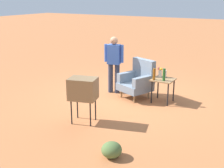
% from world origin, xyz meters
% --- Properties ---
extents(ground_plane, '(60.00, 60.00, 0.00)m').
position_xyz_m(ground_plane, '(0.00, 0.00, 0.00)').
color(ground_plane, '#B76B3D').
extents(armchair, '(0.99, 1.01, 1.06)m').
position_xyz_m(armchair, '(0.33, 0.09, 0.50)').
color(armchair, '#937047').
rests_on(armchair, ground).
extents(side_table, '(0.56, 0.56, 0.64)m').
position_xyz_m(side_table, '(1.07, 0.08, 0.54)').
color(side_table, black).
rests_on(side_table, ground).
extents(tv_on_stand, '(0.70, 0.58, 1.03)m').
position_xyz_m(tv_on_stand, '(0.02, -2.05, 0.78)').
color(tv_on_stand, black).
rests_on(tv_on_stand, ground).
extents(person_standing, '(0.56, 0.29, 1.64)m').
position_xyz_m(person_standing, '(-0.46, 0.12, 0.94)').
color(person_standing, '#2D3347').
rests_on(person_standing, ground).
extents(bottle_tall_amber, '(0.07, 0.07, 0.30)m').
position_xyz_m(bottle_tall_amber, '(0.88, -0.11, 0.79)').
color(bottle_tall_amber, brown).
rests_on(bottle_tall_amber, side_table).
extents(bottle_wine_green, '(0.07, 0.07, 0.32)m').
position_xyz_m(bottle_wine_green, '(1.14, -0.06, 0.80)').
color(bottle_wine_green, '#1E5623').
rests_on(bottle_wine_green, side_table).
extents(bottle_short_clear, '(0.06, 0.06, 0.20)m').
position_xyz_m(bottle_short_clear, '(1.06, 0.24, 0.74)').
color(bottle_short_clear, silver).
rests_on(bottle_short_clear, side_table).
extents(flower_vase, '(0.15, 0.10, 0.27)m').
position_xyz_m(flower_vase, '(0.92, 0.21, 0.78)').
color(flower_vase, silver).
rests_on(flower_vase, side_table).
extents(shrub_mid, '(0.37, 0.37, 0.28)m').
position_xyz_m(shrub_mid, '(1.33, -3.05, 0.14)').
color(shrub_mid, '#516B38').
rests_on(shrub_mid, ground).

